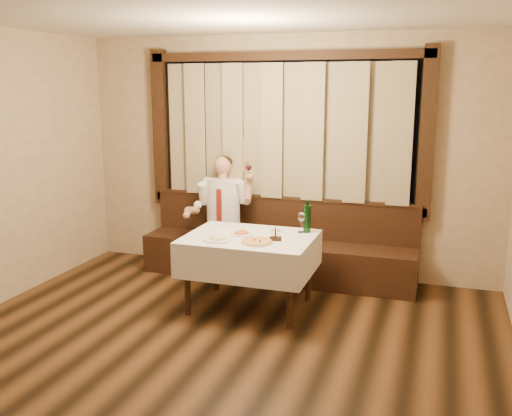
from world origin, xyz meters
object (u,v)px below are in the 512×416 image
(dining_table, at_px, (250,246))
(seated_man, at_px, (221,207))
(pasta_cream, at_px, (218,236))
(green_bottle, at_px, (307,218))
(pizza, at_px, (257,242))
(pasta_red, at_px, (242,232))
(cruet_caddy, at_px, (275,236))
(banquette, at_px, (278,251))

(dining_table, bearing_deg, seated_man, 125.79)
(pasta_cream, distance_m, seated_man, 1.26)
(pasta_cream, height_order, green_bottle, green_bottle)
(pasta_cream, height_order, seated_man, seated_man)
(pizza, distance_m, pasta_cream, 0.39)
(dining_table, height_order, green_bottle, green_bottle)
(pasta_red, height_order, pasta_cream, pasta_cream)
(pasta_red, bearing_deg, cruet_caddy, -15.43)
(cruet_caddy, bearing_deg, pasta_cream, -176.01)
(green_bottle, bearing_deg, dining_table, -147.37)
(banquette, xyz_separation_m, green_bottle, (0.51, -0.70, 0.59))
(dining_table, bearing_deg, pizza, -56.73)
(cruet_caddy, bearing_deg, dining_table, 150.90)
(dining_table, height_order, pasta_cream, pasta_cream)
(pizza, bearing_deg, cruet_caddy, 44.42)
(pizza, relative_size, pasta_red, 1.30)
(seated_man, bearing_deg, dining_table, -54.21)
(cruet_caddy, bearing_deg, green_bottle, 49.73)
(green_bottle, bearing_deg, seated_man, 152.66)
(pasta_red, bearing_deg, seated_man, 122.41)
(pasta_red, distance_m, cruet_caddy, 0.40)
(banquette, distance_m, dining_table, 1.08)
(cruet_caddy, height_order, seated_man, seated_man)
(banquette, height_order, dining_table, banquette)
(pasta_cream, distance_m, cruet_caddy, 0.56)
(pizza, distance_m, cruet_caddy, 0.20)
(banquette, relative_size, pasta_cream, 11.59)
(seated_man, bearing_deg, pizza, -54.69)
(green_bottle, height_order, seated_man, seated_man)
(pizza, bearing_deg, pasta_cream, -177.13)
(dining_table, distance_m, pasta_red, 0.17)
(pasta_cream, bearing_deg, dining_table, 45.55)
(pasta_red, distance_m, green_bottle, 0.68)
(banquette, height_order, pasta_red, banquette)
(pasta_red, xyz_separation_m, green_bottle, (0.60, 0.30, 0.11))
(cruet_caddy, distance_m, seated_man, 1.40)
(pizza, height_order, cruet_caddy, cruet_caddy)
(dining_table, height_order, pizza, pizza)
(pasta_cream, xyz_separation_m, green_bottle, (0.75, 0.57, 0.11))
(seated_man, bearing_deg, banquette, 7.57)
(pasta_red, distance_m, pasta_cream, 0.31)
(pizza, height_order, pasta_cream, pasta_cream)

